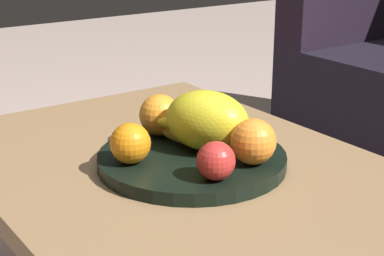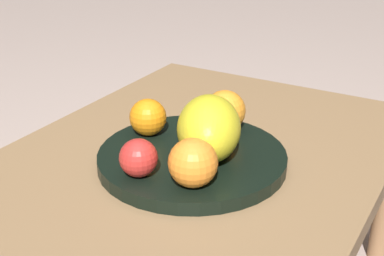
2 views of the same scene
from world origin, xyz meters
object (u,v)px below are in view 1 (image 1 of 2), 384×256
object	(u,v)px
orange_right	(160,115)
melon_large_front	(206,120)
orange_front	(253,141)
fruit_bowl	(192,159)
coffee_table	(185,189)
apple_front	(216,161)
orange_left	(130,143)
banana_bunch	(198,134)

from	to	relation	value
orange_right	melon_large_front	bearing A→B (deg)	13.56
melon_large_front	orange_front	xyz separation A→B (m)	(0.11, 0.03, -0.02)
fruit_bowl	orange_right	bearing A→B (deg)	176.96
fruit_bowl	orange_front	xyz separation A→B (m)	(0.10, 0.06, 0.05)
orange_right	orange_front	bearing A→B (deg)	13.70
coffee_table	melon_large_front	xyz separation A→B (m)	(-0.00, 0.05, 0.13)
orange_right	apple_front	size ratio (longest dim) A/B	1.26
orange_front	orange_left	size ratio (longest dim) A/B	1.13
orange_left	apple_front	size ratio (longest dim) A/B	1.10
apple_front	banana_bunch	distance (m)	0.15
melon_large_front	orange_front	world-z (taller)	melon_large_front
coffee_table	orange_front	xyz separation A→B (m)	(0.10, 0.08, 0.11)
coffee_table	banana_bunch	xyz separation A→B (m)	(-0.02, 0.05, 0.10)
melon_large_front	orange_right	distance (m)	0.12
coffee_table	fruit_bowl	bearing A→B (deg)	88.57
coffee_table	orange_front	distance (m)	0.17
fruit_bowl	banana_bunch	xyz separation A→B (m)	(-0.02, 0.03, 0.04)
orange_left	apple_front	world-z (taller)	orange_left
orange_right	orange_left	bearing A→B (deg)	-52.28
melon_large_front	orange_left	world-z (taller)	melon_large_front
orange_front	melon_large_front	bearing A→B (deg)	-166.14
apple_front	melon_large_front	bearing A→B (deg)	150.16
orange_left	banana_bunch	xyz separation A→B (m)	(0.01, 0.14, -0.01)
melon_large_front	banana_bunch	world-z (taller)	melon_large_front
coffee_table	melon_large_front	world-z (taller)	melon_large_front
fruit_bowl	orange_left	bearing A→B (deg)	-102.84
fruit_bowl	orange_front	size ratio (longest dim) A/B	4.26
fruit_bowl	orange_left	distance (m)	0.13
apple_front	banana_bunch	world-z (taller)	apple_front
fruit_bowl	banana_bunch	size ratio (longest dim) A/B	2.10
orange_left	melon_large_front	bearing A→B (deg)	81.20
orange_front	orange_left	distance (m)	0.22
orange_front	apple_front	size ratio (longest dim) A/B	1.25
orange_right	apple_front	bearing A→B (deg)	-9.93
orange_front	orange_left	xyz separation A→B (m)	(-0.13, -0.18, -0.00)
melon_large_front	apple_front	size ratio (longest dim) A/B	2.49
coffee_table	melon_large_front	size ratio (longest dim) A/B	6.15
melon_large_front	orange_left	xyz separation A→B (m)	(-0.02, -0.15, -0.02)
melon_large_front	banana_bunch	size ratio (longest dim) A/B	0.98
melon_large_front	apple_front	distance (m)	0.14
coffee_table	fruit_bowl	distance (m)	0.06
orange_front	banana_bunch	bearing A→B (deg)	-165.34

